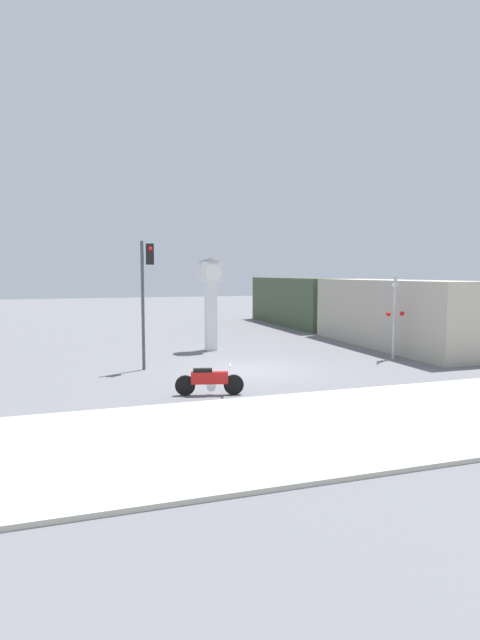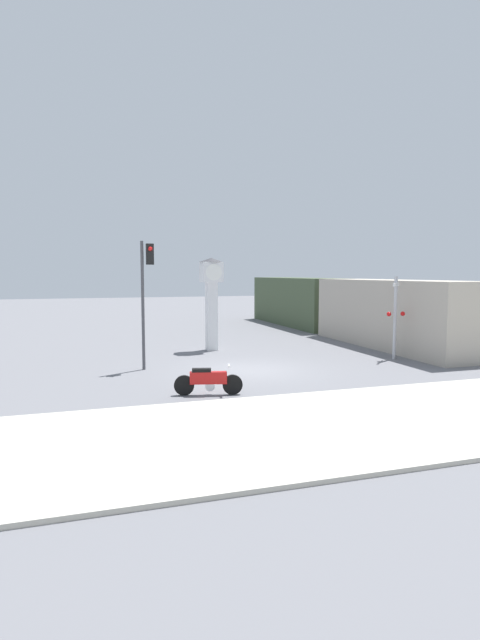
% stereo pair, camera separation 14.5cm
% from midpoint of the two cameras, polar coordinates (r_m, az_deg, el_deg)
% --- Properties ---
extents(ground_plane, '(120.00, 120.00, 0.00)m').
position_cam_midpoint_polar(ground_plane, '(19.42, 0.93, -5.73)').
color(ground_plane, slate).
extents(sidewalk_strip, '(36.00, 6.00, 0.10)m').
position_cam_midpoint_polar(sidewalk_strip, '(12.87, 11.95, -11.40)').
color(sidewalk_strip, '#BCB7A8').
rests_on(sidewalk_strip, ground_plane).
extents(motorcycle, '(2.07, 0.69, 0.93)m').
position_cam_midpoint_polar(motorcycle, '(15.46, -3.80, -6.93)').
color(motorcycle, black).
rests_on(motorcycle, ground_plane).
extents(clock_tower, '(1.16, 1.16, 4.47)m').
position_cam_midpoint_polar(clock_tower, '(24.12, -3.54, 3.54)').
color(clock_tower, white).
rests_on(clock_tower, ground_plane).
extents(freight_train, '(2.80, 22.70, 3.40)m').
position_cam_midpoint_polar(freight_train, '(31.30, 10.74, 1.55)').
color(freight_train, '#ADA393').
rests_on(freight_train, ground_plane).
extents(traffic_light, '(0.50, 0.35, 4.96)m').
position_cam_midpoint_polar(traffic_light, '(19.51, -10.90, 4.21)').
color(traffic_light, '#47474C').
rests_on(traffic_light, ground_plane).
extents(railroad_crossing_signal, '(0.90, 0.82, 3.60)m').
position_cam_midpoint_polar(railroad_crossing_signal, '(22.69, 17.08, 0.67)').
color(railroad_crossing_signal, '#B7B7BC').
rests_on(railroad_crossing_signal, ground_plane).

